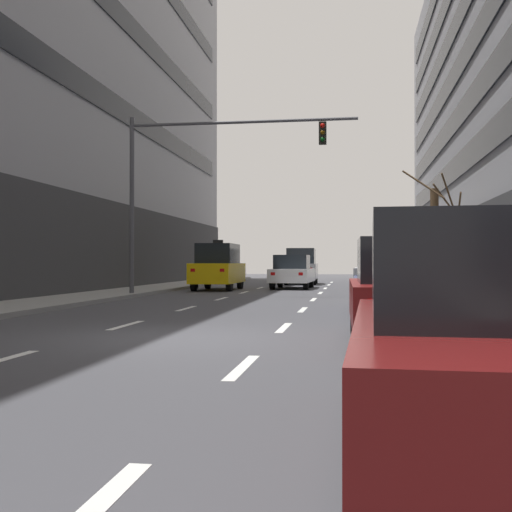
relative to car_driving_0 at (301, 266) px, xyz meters
name	(u,v)px	position (x,y,z in m)	size (l,w,h in m)	color
ground_plane	(178,338)	(0.01, -27.99, -1.09)	(120.00, 120.00, 0.00)	#424247
lane_stripe_l1_s4	(126,325)	(-1.69, -25.99, -1.08)	(0.16, 2.00, 0.01)	silver
lane_stripe_l1_s5	(186,308)	(-1.69, -20.99, -1.08)	(0.16, 2.00, 0.01)	silver
lane_stripe_l1_s6	(221,299)	(-1.69, -15.99, -1.08)	(0.16, 2.00, 0.01)	silver
lane_stripe_l1_s7	(244,292)	(-1.69, -10.99, -1.08)	(0.16, 2.00, 0.01)	silver
lane_stripe_l1_s8	(260,288)	(-1.69, -5.99, -1.08)	(0.16, 2.00, 0.01)	silver
lane_stripe_l1_s9	(272,285)	(-1.69, -0.99, -1.08)	(0.16, 2.00, 0.01)	silver
lane_stripe_l1_s10	(281,282)	(-1.69, 4.01, -1.08)	(0.16, 2.00, 0.01)	silver
lane_stripe_l2_s3	(243,367)	(1.71, -30.99, -1.08)	(0.16, 2.00, 0.01)	silver
lane_stripe_l2_s4	(284,328)	(1.71, -25.99, -1.08)	(0.16, 2.00, 0.01)	silver
lane_stripe_l2_s5	(303,310)	(1.71, -20.99, -1.08)	(0.16, 2.00, 0.01)	silver
lane_stripe_l2_s6	(313,299)	(1.71, -15.99, -1.08)	(0.16, 2.00, 0.01)	silver
lane_stripe_l2_s7	(320,293)	(1.71, -10.99, -1.08)	(0.16, 2.00, 0.01)	silver
lane_stripe_l2_s8	(325,288)	(1.71, -5.99, -1.08)	(0.16, 2.00, 0.01)	silver
lane_stripe_l2_s9	(329,285)	(1.71, -0.99, -1.08)	(0.16, 2.00, 0.01)	silver
lane_stripe_l2_s10	(332,282)	(1.71, 4.01, -1.08)	(0.16, 2.00, 0.01)	silver
car_driving_0	(301,266)	(0.00, 0.00, 0.00)	(1.98, 4.55, 2.18)	black
taxi_driving_1	(218,267)	(-3.38, -8.61, 0.03)	(1.94, 4.63, 2.43)	black
car_driving_2	(292,272)	(0.06, -6.57, -0.24)	(2.04, 4.62, 1.71)	black
car_parked_0	(494,343)	(4.05, -34.64, -0.28)	(1.95, 4.44, 1.65)	black
car_parked_1	(410,292)	(4.05, -28.34, -0.23)	(2.01, 4.67, 1.74)	black
car_parked_2	(389,283)	(4.05, -21.94, -0.29)	(1.82, 4.33, 1.62)	black
car_parked_3	(380,272)	(4.05, -16.76, -0.09)	(1.84, 4.19, 2.01)	black
traffic_signal_0	(196,169)	(-2.89, -15.02, 3.89)	(8.89, 0.35, 6.90)	#4C4C51
street_tree_0	(435,237)	(6.25, -13.86, 1.21)	(2.25, 2.08, 4.74)	#4C3823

